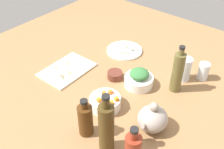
{
  "coord_description": "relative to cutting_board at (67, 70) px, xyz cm",
  "views": [
    {
      "loc": [
        85.67,
        70.26,
        93.98
      ],
      "look_at": [
        0.0,
        0.0,
        8.0
      ],
      "focal_mm": 42.26,
      "sensor_mm": 36.0,
      "label": 1
    }
  ],
  "objects": [
    {
      "name": "tabletop",
      "position": [
        -8.46,
        26.44,
        -2.0
      ],
      "size": [
        190.0,
        190.0,
        3.0
      ],
      "primitive_type": "cube",
      "color": "olive",
      "rests_on": "ground"
    },
    {
      "name": "cutting_board",
      "position": [
        0.0,
        0.0,
        0.0
      ],
      "size": [
        29.85,
        21.18,
        1.0
      ],
      "primitive_type": "cube",
      "rotation": [
        0.0,
        0.0,
        0.02
      ],
      "color": "silver",
      "rests_on": "tabletop"
    },
    {
      "name": "plate_tofu",
      "position": [
        -37.16,
        13.13,
        0.1
      ],
      "size": [
        22.34,
        22.34,
        1.2
      ],
      "primitive_type": "cylinder",
      "color": "white",
      "rests_on": "tabletop"
    },
    {
      "name": "bowl_greens",
      "position": [
        -15.39,
        39.07,
        2.2
      ],
      "size": [
        15.23,
        15.23,
        5.41
      ],
      "primitive_type": "cylinder",
      "color": "white",
      "rests_on": "tabletop"
    },
    {
      "name": "bowl_carrots",
      "position": [
        8.33,
        35.99,
        2.35
      ],
      "size": [
        15.08,
        15.08,
        5.69
      ],
      "primitive_type": "cylinder",
      "color": "white",
      "rests_on": "tabletop"
    },
    {
      "name": "bowl_small_side",
      "position": [
        -12.06,
        25.59,
        1.52
      ],
      "size": [
        8.36,
        8.36,
        4.03
      ],
      "primitive_type": "cylinder",
      "color": "brown",
      "rests_on": "tabletop"
    },
    {
      "name": "teapot",
      "position": [
        5.39,
        60.52,
        5.39
      ],
      "size": [
        15.65,
        13.24,
        14.89
      ],
      "color": "#A3978C",
      "rests_on": "tabletop"
    },
    {
      "name": "bottle_0",
      "position": [
        -24.47,
        55.71,
        10.97
      ],
      "size": [
        5.76,
        5.76,
        26.3
      ],
      "color": "brown",
      "rests_on": "tabletop"
    },
    {
      "name": "bottle_1",
      "position": [
        26.14,
        51.97,
        11.89
      ],
      "size": [
        6.22,
        6.22,
        28.9
      ],
      "color": "#453416",
      "rests_on": "tabletop"
    },
    {
      "name": "bottle_3",
      "position": [
        25.58,
        39.86,
        7.53
      ],
      "size": [
        6.37,
        6.37,
        19.01
      ],
      "color": "#4B2B10",
      "rests_on": "tabletop"
    },
    {
      "name": "drinking_glass_0",
      "position": [
        -35.06,
        55.01,
        6.23
      ],
      "size": [
        6.84,
        6.84,
        13.45
      ],
      "primitive_type": "cylinder",
      "color": "white",
      "rests_on": "tabletop"
    },
    {
      "name": "drinking_glass_1",
      "position": [
        -42.21,
        62.9,
        4.4
      ],
      "size": [
        5.81,
        5.81,
        9.8
      ],
      "primitive_type": "cylinder",
      "color": "white",
      "rests_on": "tabletop"
    },
    {
      "name": "carrot_cube_0",
      "position": [
        4.21,
        35.82,
        6.09
      ],
      "size": [
        2.25,
        2.25,
        1.8
      ],
      "primitive_type": "cube",
      "rotation": [
        0.0,
        0.0,
        2.84
      ],
      "color": "orange",
      "rests_on": "bowl_carrots"
    },
    {
      "name": "carrot_cube_1",
      "position": [
        6.2,
        41.25,
        6.09
      ],
      "size": [
        2.45,
        2.45,
        1.8
      ],
      "primitive_type": "cube",
      "rotation": [
        0.0,
        0.0,
        2.63
      ],
      "color": "orange",
      "rests_on": "bowl_carrots"
    },
    {
      "name": "carrot_cube_2",
      "position": [
        6.97,
        34.02,
        6.09
      ],
      "size": [
        2.46,
        2.46,
        1.8
      ],
      "primitive_type": "cube",
      "rotation": [
        0.0,
        0.0,
        0.52
      ],
      "color": "orange",
      "rests_on": "bowl_carrots"
    },
    {
      "name": "carrot_cube_3",
      "position": [
        9.73,
        41.09,
        6.09
      ],
      "size": [
        2.54,
        2.54,
        1.8
      ],
      "primitive_type": "cube",
      "rotation": [
        0.0,
        0.0,
        2.44
      ],
      "color": "orange",
      "rests_on": "bowl_carrots"
    },
    {
      "name": "carrot_cube_4",
      "position": [
        11.9,
        35.25,
        6.09
      ],
      "size": [
        2.2,
        2.2,
        1.8
      ],
      "primitive_type": "cube",
      "rotation": [
        0.0,
        0.0,
        1.31
      ],
      "color": "orange",
      "rests_on": "bowl_carrots"
    },
    {
      "name": "chopped_greens_mound",
      "position": [
        -15.39,
        39.07,
        7.08
      ],
      "size": [
        12.66,
        12.49,
        4.34
      ],
      "primitive_type": "ellipsoid",
      "rotation": [
        0.0,
        0.0,
        2.87
      ],
      "color": "#36733A",
      "rests_on": "bowl_greens"
    },
    {
      "name": "tofu_cube_0",
      "position": [
        -38.98,
        12.29,
        1.8
      ],
      "size": [
        2.6,
        2.6,
        2.2
      ],
      "primitive_type": "cube",
      "rotation": [
        0.0,
        0.0,
        2.94
      ],
      "color": "white",
      "rests_on": "plate_tofu"
    },
    {
      "name": "tofu_cube_1",
      "position": [
        -34.5,
        10.1,
        1.8
      ],
      "size": [
        2.21,
        2.21,
        2.2
      ],
      "primitive_type": "cube",
      "rotation": [
        0.0,
        0.0,
        0.01
      ],
      "color": "silver",
      "rests_on": "plate_tofu"
    },
    {
      "name": "tofu_cube_2",
      "position": [
        -38.96,
        16.98,
        1.8
      ],
      "size": [
        2.4,
        2.4,
        2.2
      ],
      "primitive_type": "cube",
      "rotation": [
        0.0,
        0.0,
        1.67
      ],
      "color": "#EBEDC9",
      "rests_on": "plate_tofu"
    },
    {
      "name": "tofu_cube_3",
      "position": [
        -32.34,
        14.34,
        1.8
      ],
      "size": [
        3.1,
        3.1,
        2.2
      ],
      "primitive_type": "cube",
      "rotation": [
        0.0,
        0.0,
        0.71
      ],
      "color": "#E6EECF",
      "rests_on": "plate_tofu"
    },
    {
      "name": "tofu_cube_4",
      "position": [
        -34.47,
        17.19,
        1.8
      ],
      "size": [
        3.11,
        3.11,
        2.2
      ],
      "primitive_type": "cube",
      "rotation": [
        0.0,
        0.0,
        2.31
      ],
      "color": "white",
      "rests_on": "plate_tofu"
    },
    {
      "name": "tofu_cube_5",
      "position": [
        -39.25,
        8.59,
        1.8
      ],
      "size": [
        2.67,
        2.67,
        2.2
      ],
      "primitive_type": "cube",
      "rotation": [
        0.0,
        0.0,
        2.89
      ],
      "color": "white",
      "rests_on": "plate_tofu"
    },
    {
      "name": "dumpling_0",
      "position": [
        -3.34,
        -4.7,
        1.96
      ],
      "size": [
        8.07,
        8.11,
        2.92
      ],
      "primitive_type": "pyramid",
      "rotation": [
        0.0,
        0.0,
        5.44
      ],
      "color": "beige",
      "rests_on": "cutting_board"
    },
    {
      "name": "dumpling_1",
      "position": [
        8.11,
        3.03,
        2.0
      ],
      "size": [
        5.58,
        5.76,
        3.0
      ],
      "primitive_type": "pyramid",
      "rotation": [
        0.0,
        0.0,
        1.4
      ],
      "color": "beige",
      "rests_on": "cutting_board"
    },
    {
      "name": "dumpling_2",
      "position": [
        2.29,
        3.47,
        1.82
      ],
      "size": [
        5.9,
        5.89,
        2.63
      ],
      "primitive_type": "pyramid",
      "rotation": [
        0.0,
        0.0,
        0.67
      ],
      "color": "beige",
      "rests_on": "cutting_board"
    },
    {
      "name": "dumpling_3",
      "position": [
        5.57,
        -5.64,
        1.81
      ],
      "size": [
        6.16,
        6.39,
        2.62
      ],
      "primitive_type": "pyramid",
      "rotation": [
        0.0,
        0.0,
        1.71
      ],
      "color": "beige",
      "rests_on": "cutting_board"
    }
  ]
}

